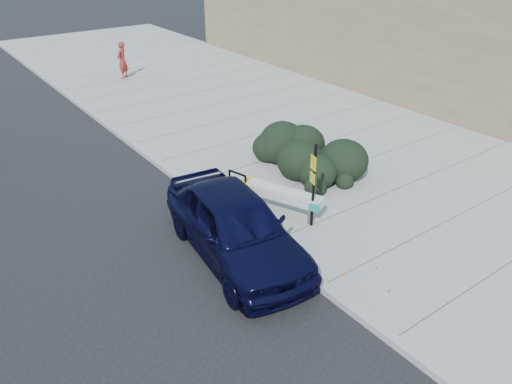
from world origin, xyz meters
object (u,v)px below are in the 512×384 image
Objects in this scene: sedan_navy at (235,225)px; pedestrian at (122,60)px; bench at (281,194)px; bike_rack at (237,184)px; sign_post at (313,181)px.

pedestrian reaches higher than sedan_navy.
bench is 1.34m from bike_rack.
bench is 1.27m from sign_post.
sedan_navy is 16.59m from pedestrian.
bike_rack is 2.40m from sedan_navy.
pedestrian reaches higher than bike_rack.
bench is 1.04× the size of sign_post.
bench is at bearing -77.69° from bike_rack.
sign_post is (0.21, -1.00, 0.75)m from bench.
sedan_navy is at bearing -140.57° from bike_rack.
sedan_navy is 2.74× the size of pedestrian.
sedan_navy reaches higher than bench.
bench is at bearing 28.18° from sedan_navy.
sign_post is 2.32m from sedan_navy.
sign_post is at bearing -101.23° from bench.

